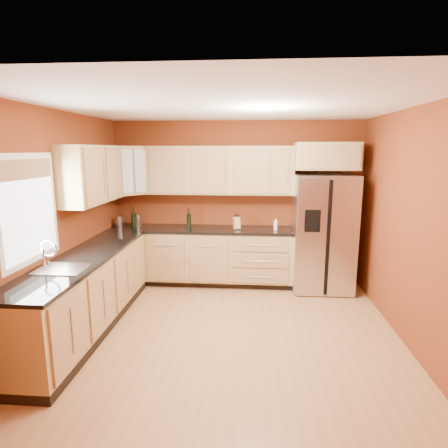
{
  "coord_description": "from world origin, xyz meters",
  "views": [
    {
      "loc": [
        0.28,
        -4.08,
        2.14
      ],
      "look_at": [
        -0.11,
        0.9,
        1.15
      ],
      "focal_mm": 30.0,
      "sensor_mm": 36.0,
      "label": 1
    }
  ],
  "objects_px": {
    "soap_dispenser": "(276,224)",
    "knife_block": "(237,223)",
    "refrigerator": "(323,233)",
    "canister_left": "(137,220)",
    "wine_bottle_a": "(189,218)"
  },
  "relations": [
    {
      "from": "soap_dispenser",
      "to": "knife_block",
      "type": "bearing_deg",
      "value": 177.93
    },
    {
      "from": "refrigerator",
      "to": "knife_block",
      "type": "height_order",
      "value": "refrigerator"
    },
    {
      "from": "refrigerator",
      "to": "soap_dispenser",
      "type": "distance_m",
      "value": 0.73
    },
    {
      "from": "knife_block",
      "to": "soap_dispenser",
      "type": "distance_m",
      "value": 0.61
    },
    {
      "from": "refrigerator",
      "to": "canister_left",
      "type": "bearing_deg",
      "value": 177.99
    },
    {
      "from": "wine_bottle_a",
      "to": "soap_dispenser",
      "type": "xyz_separation_m",
      "value": [
        1.37,
        -0.06,
        -0.07
      ]
    },
    {
      "from": "wine_bottle_a",
      "to": "canister_left",
      "type": "bearing_deg",
      "value": 178.46
    },
    {
      "from": "canister_left",
      "to": "soap_dispenser",
      "type": "bearing_deg",
      "value": -2.14
    },
    {
      "from": "refrigerator",
      "to": "soap_dispenser",
      "type": "xyz_separation_m",
      "value": [
        -0.72,
        0.02,
        0.12
      ]
    },
    {
      "from": "refrigerator",
      "to": "wine_bottle_a",
      "type": "xyz_separation_m",
      "value": [
        -2.09,
        0.08,
        0.18
      ]
    },
    {
      "from": "refrigerator",
      "to": "soap_dispenser",
      "type": "relative_size",
      "value": 9.98
    },
    {
      "from": "canister_left",
      "to": "soap_dispenser",
      "type": "relative_size",
      "value": 1.15
    },
    {
      "from": "refrigerator",
      "to": "knife_block",
      "type": "xyz_separation_m",
      "value": [
        -1.32,
        0.04,
        0.13
      ]
    },
    {
      "from": "knife_block",
      "to": "soap_dispenser",
      "type": "relative_size",
      "value": 1.07
    },
    {
      "from": "knife_block",
      "to": "soap_dispenser",
      "type": "xyz_separation_m",
      "value": [
        0.61,
        -0.02,
        -0.01
      ]
    }
  ]
}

